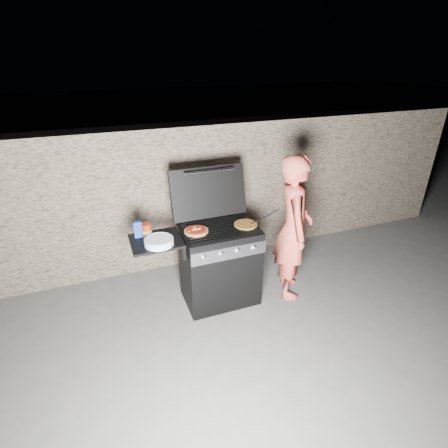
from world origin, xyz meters
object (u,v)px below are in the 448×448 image
object	(u,v)px
gas_grill	(198,269)
sauce_jar	(147,230)
person	(293,228)
pizza_topped	(196,230)

from	to	relation	value
gas_grill	sauce_jar	size ratio (longest dim) A/B	9.06
gas_grill	person	xyz separation A→B (m)	(1.06, -0.14, 0.37)
person	sauce_jar	bearing A→B (deg)	103.81
sauce_jar	person	world-z (taller)	person
gas_grill	pizza_topped	world-z (taller)	pizza_topped
pizza_topped	person	world-z (taller)	person
gas_grill	pizza_topped	size ratio (longest dim) A/B	5.43
gas_grill	sauce_jar	distance (m)	0.72
pizza_topped	gas_grill	bearing A→B (deg)	-81.66
sauce_jar	person	bearing A→B (deg)	-8.41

